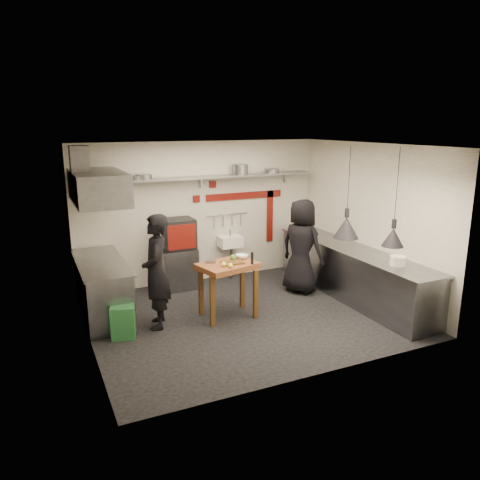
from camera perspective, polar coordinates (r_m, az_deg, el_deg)
name	(u,v)px	position (r m, az deg, el deg)	size (l,w,h in m)	color
floor	(246,315)	(7.94, 0.72, -9.18)	(5.00, 5.00, 0.00)	black
ceiling	(246,145)	(7.30, 0.79, 11.45)	(5.00, 5.00, 0.00)	beige
wall_back	(201,212)	(9.40, -4.76, 3.38)	(5.00, 0.04, 2.80)	silver
wall_front	(321,271)	(5.74, 9.80, -3.71)	(5.00, 0.04, 2.80)	silver
wall_left	(84,252)	(6.84, -18.52, -1.36)	(0.04, 4.20, 2.80)	silver
wall_right	(370,221)	(8.84, 15.57, 2.24)	(0.04, 4.20, 2.80)	silver
red_band_horiz	(245,196)	(9.69, 0.56, 5.44)	(1.70, 0.02, 0.14)	#63100C
red_band_vert	(270,216)	(10.04, 3.65, 2.93)	(0.14, 0.02, 1.10)	#63100C
red_tile_a	(213,184)	(9.38, -3.34, 6.79)	(0.14, 0.02, 0.14)	#63100C
red_tile_b	(196,199)	(9.30, -5.33, 5.01)	(0.14, 0.02, 0.14)	#63100C
back_shelf	(204,177)	(9.12, -4.46, 7.64)	(4.60, 0.34, 0.04)	slate
shelf_bracket_left	(102,187)	(8.82, -16.52, 6.23)	(0.04, 0.06, 0.24)	slate
shelf_bracket_mid	(201,182)	(9.28, -4.77, 7.12)	(0.04, 0.06, 0.24)	slate
shelf_bracket_right	(285,177)	(10.08, 5.52, 7.65)	(0.04, 0.06, 0.24)	slate
pan_far_left	(144,177)	(8.78, -11.65, 7.58)	(0.31, 0.31, 0.09)	slate
pan_mid_left	(137,177)	(8.76, -12.46, 7.45)	(0.23, 0.23, 0.07)	slate
stock_pot	(241,169)	(9.41, 0.07, 8.61)	(0.30, 0.30, 0.20)	slate
pan_right	(272,171)	(9.73, 3.90, 8.41)	(0.29, 0.29, 0.08)	slate
oven_stand	(177,268)	(9.19, -7.64, -3.37)	(0.68, 0.62, 0.80)	slate
combi_oven	(179,234)	(8.96, -7.44, 0.76)	(0.55, 0.51, 0.58)	black
oven_door	(182,237)	(8.69, -7.10, 0.36)	(0.54, 0.03, 0.46)	#63100C
oven_glass	(184,236)	(8.74, -6.81, 0.45)	(0.39, 0.02, 0.34)	black
hand_sink	(230,241)	(9.57, -1.22, -0.18)	(0.46, 0.34, 0.22)	white
sink_tap	(230,233)	(9.52, -1.22, 0.87)	(0.03, 0.03, 0.14)	slate
sink_drain	(231,263)	(9.65, -1.11, -2.77)	(0.06, 0.06, 0.66)	slate
utensil_rail	(227,214)	(9.57, -1.57, 3.14)	(0.02, 0.02, 0.90)	slate
counter_right	(351,273)	(8.86, 13.42, -3.96)	(0.70, 3.80, 0.90)	slate
counter_right_top	(353,249)	(8.73, 13.60, -1.06)	(0.76, 3.90, 0.03)	slate
plate_stack	(398,261)	(7.85, 18.67, -2.42)	(0.24, 0.24, 0.15)	white
small_bowl_right	(396,264)	(7.85, 18.49, -2.78)	(0.20, 0.20, 0.05)	white
counter_left	(102,289)	(8.15, -16.42, -5.75)	(0.70, 1.90, 0.90)	slate
counter_left_top	(100,262)	(8.01, -16.65, -2.61)	(0.76, 2.00, 0.03)	slate
extractor_hood	(98,187)	(7.77, -16.92, 6.19)	(0.78, 1.60, 0.50)	slate
hood_duct	(79,162)	(7.70, -18.99, 8.97)	(0.28, 0.28, 0.50)	slate
green_bin	(123,321)	(7.33, -14.04, -9.55)	(0.34, 0.34, 0.50)	#22612E
prep_table	(228,290)	(7.76, -1.47, -6.10)	(0.92, 0.64, 0.92)	brown
cutting_board	(233,263)	(7.60, -0.87, -2.76)	(0.34, 0.24, 0.03)	#523315
pepper_mill	(252,258)	(7.53, 1.50, -2.23)	(0.04, 0.04, 0.20)	black
lemon_a	(224,264)	(7.42, -2.01, -2.98)	(0.08, 0.08, 0.08)	yellow
lemon_b	(230,266)	(7.36, -1.20, -3.13)	(0.08, 0.08, 0.08)	yellow
veg_ball	(233,258)	(7.74, -0.87, -2.16)	(0.10, 0.10, 0.10)	#41812C
steel_tray	(211,262)	(7.65, -3.60, -2.66)	(0.16, 0.11, 0.03)	slate
bowl	(242,256)	(7.87, 0.23, -2.02)	(0.21, 0.21, 0.07)	white
heat_lamp_near	(348,193)	(7.28, 13.05, 5.57)	(0.39, 0.39, 1.39)	black
heat_lamp_far	(396,198)	(7.23, 18.51, 4.88)	(0.33, 0.33, 1.46)	black
chef_left	(156,272)	(7.35, -10.18, -3.82)	(0.66, 0.43, 1.81)	black
chef_right	(301,246)	(8.83, 7.51, -0.76)	(0.87, 0.57, 1.78)	black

